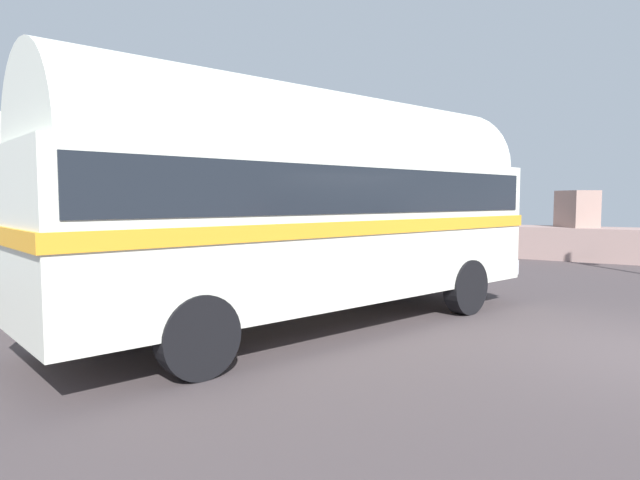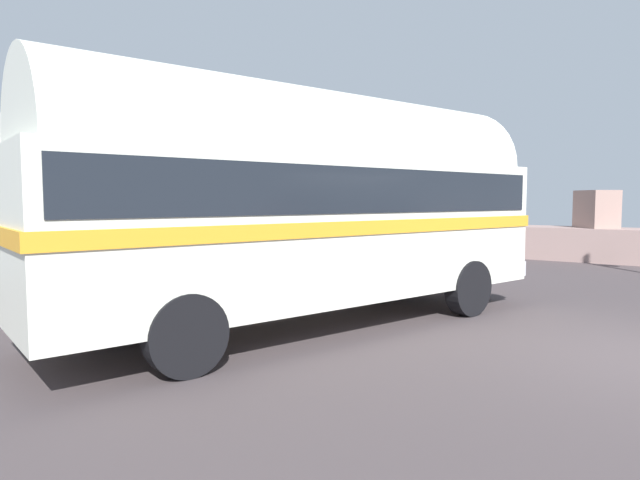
{
  "view_description": "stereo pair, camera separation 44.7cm",
  "coord_description": "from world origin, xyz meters",
  "views": [
    {
      "loc": [
        -0.09,
        -8.06,
        2.02
      ],
      "look_at": [
        -4.98,
        -0.43,
        1.34
      ],
      "focal_mm": 30.34,
      "sensor_mm": 36.0,
      "label": 1
    },
    {
      "loc": [
        0.28,
        -7.81,
        2.02
      ],
      "look_at": [
        -4.98,
        -0.43,
        1.34
      ],
      "focal_mm": 30.34,
      "sensor_mm": 36.0,
      "label": 2
    }
  ],
  "objects": [
    {
      "name": "second_coach",
      "position": [
        -10.23,
        0.58,
        2.05
      ],
      "size": [
        4.52,
        8.91,
        3.7
      ],
      "rotation": [
        0.0,
        0.0,
        -0.26
      ],
      "color": "black",
      "rests_on": "ground"
    },
    {
      "name": "vintage_coach",
      "position": [
        -4.77,
        -1.01,
        2.05
      ],
      "size": [
        4.7,
        8.91,
        3.7
      ],
      "rotation": [
        0.0,
        0.0,
        -0.28
      ],
      "color": "black",
      "rests_on": "ground"
    }
  ]
}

